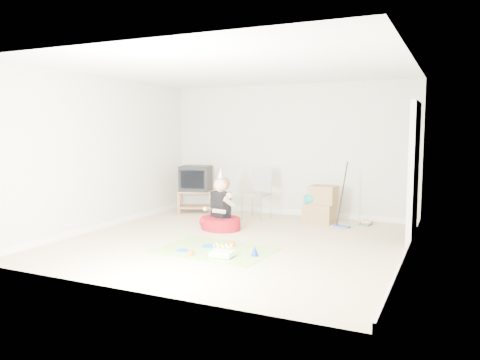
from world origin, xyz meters
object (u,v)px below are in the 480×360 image
at_px(tv_stand, 196,199).
at_px(cardboard_boxes, 321,205).
at_px(folding_chair, 257,194).
at_px(seated_woman, 221,216).
at_px(crt_tv, 196,178).
at_px(birthday_cake, 222,254).

relative_size(tv_stand, cardboard_boxes, 1.23).
relative_size(folding_chair, seated_woman, 0.95).
distance_m(crt_tv, folding_chair, 1.47).
xyz_separation_m(crt_tv, folding_chair, (1.45, -0.18, -0.22)).
bearing_deg(seated_woman, cardboard_boxes, 42.51).
relative_size(tv_stand, seated_woman, 0.79).
bearing_deg(cardboard_boxes, seated_woman, -137.49).
bearing_deg(tv_stand, crt_tv, 135.00).
bearing_deg(cardboard_boxes, folding_chair, -170.71).
bearing_deg(birthday_cake, tv_stand, 126.07).
bearing_deg(birthday_cake, folding_chair, 103.28).
relative_size(folding_chair, cardboard_boxes, 1.48).
bearing_deg(cardboard_boxes, birthday_cake, -101.15).
height_order(tv_stand, cardboard_boxes, cardboard_boxes).
xyz_separation_m(tv_stand, folding_chair, (1.45, -0.18, 0.22)).
bearing_deg(seated_woman, tv_stand, 134.17).
xyz_separation_m(crt_tv, seated_woman, (1.24, -1.27, -0.47)).
bearing_deg(cardboard_boxes, crt_tv, -179.72).
bearing_deg(tv_stand, folding_chair, -7.19).
height_order(crt_tv, folding_chair, folding_chair).
height_order(tv_stand, birthday_cake, tv_stand).
xyz_separation_m(cardboard_boxes, birthday_cake, (-0.56, -2.86, -0.29)).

